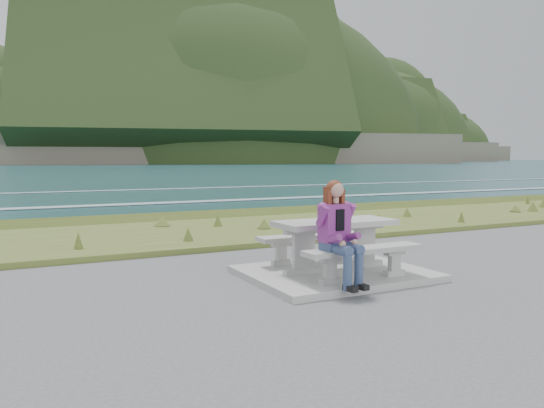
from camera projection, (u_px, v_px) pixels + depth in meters
name	position (u px, v px, depth m)	size (l,w,h in m)	color
concrete_slab	(335.00, 273.00, 7.90)	(2.60, 2.10, 0.10)	#A6A5A0
picnic_table	(335.00, 231.00, 7.84)	(1.80, 0.75, 0.75)	#A6A5A0
bench_landward	(363.00, 255.00, 7.24)	(1.80, 0.35, 0.45)	#A6A5A0
bench_seaward	(311.00, 240.00, 8.49)	(1.80, 0.35, 0.45)	#A6A5A0
grass_verge	(215.00, 234.00, 12.35)	(160.00, 4.50, 0.22)	#405921
shore_drop	(179.00, 221.00, 14.92)	(160.00, 0.80, 2.20)	#6C5E51
ocean	(90.00, 219.00, 30.35)	(1600.00, 1600.00, 0.09)	#1C4950
headland_range	(261.00, 148.00, 446.64)	(729.83, 363.95, 205.97)	#6C5E51
seated_woman	(341.00, 247.00, 6.91)	(0.43, 0.70, 1.38)	navy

